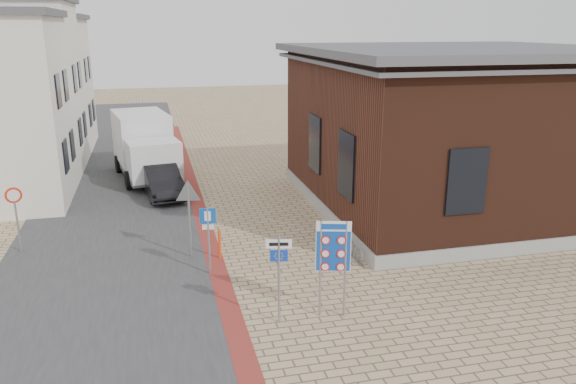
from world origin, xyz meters
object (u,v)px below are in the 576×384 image
parking_sign (208,229)px  bollard (220,245)px  sedan (162,180)px  essen_sign (279,264)px  border_sign (333,249)px  box_truck (145,145)px

parking_sign → bollard: (0.46, 1.14, -1.02)m
sedan → essen_sign: bearing=-86.1°
bollard → essen_sign: bearing=-77.8°
sedan → border_sign: bearing=-79.9°
border_sign → essen_sign: 1.50m
box_truck → border_sign: size_ratio=2.40×
essen_sign → bollard: bearing=114.0°
border_sign → essen_sign: (-1.48, 0.00, -0.29)m
parking_sign → sedan: bearing=107.0°
parking_sign → bollard: 1.60m
border_sign → bollard: border_sign is taller
bollard → box_truck: bearing=101.5°
sedan → box_truck: (-0.69, 3.56, 0.97)m
sedan → box_truck: box_truck is taller
box_truck → parking_sign: (1.90, -12.80, -0.15)m
essen_sign → bollard: 4.89m
box_truck → bollard: bearing=-88.4°
border_sign → parking_sign: border_sign is taller
border_sign → parking_sign: size_ratio=1.20×
border_sign → essen_sign: bearing=-164.1°
border_sign → essen_sign: border_sign is taller
border_sign → bollard: 5.46m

